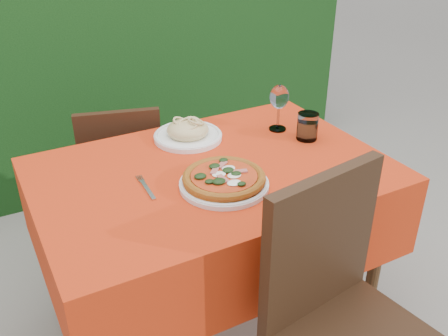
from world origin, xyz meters
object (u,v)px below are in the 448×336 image
chair_far (123,172)px  fork (148,190)px  wine_glass (279,99)px  pasta_plate (188,132)px  water_glass (307,128)px  pizza_plate (224,180)px  chair_near (341,308)px

chair_far → fork: bearing=96.5°
wine_glass → fork: wine_glass is taller
chair_far → pasta_plate: pasta_plate is taller
chair_far → water_glass: size_ratio=7.33×
chair_far → fork: size_ratio=4.34×
pizza_plate → pasta_plate: size_ratio=1.31×
chair_far → pizza_plate: (0.13, -0.76, 0.31)m
water_glass → pizza_plate: bearing=-160.1°
pasta_plate → water_glass: bearing=-28.6°
water_glass → pasta_plate: bearing=151.4°
chair_near → wine_glass: size_ratio=4.86×
water_glass → fork: 0.71m
chair_near → chair_far: chair_near is taller
pizza_plate → water_glass: 0.50m
pasta_plate → wine_glass: wine_glass is taller
pizza_plate → pasta_plate: 0.40m
pizza_plate → fork: (-0.24, 0.10, -0.02)m
pasta_plate → wine_glass: (0.37, -0.10, 0.11)m
chair_near → fork: 0.72m
pasta_plate → fork: bearing=-133.8°
chair_near → fork: chair_near is taller
pizza_plate → fork: size_ratio=1.94×
chair_near → pizza_plate: 0.55m
pizza_plate → pasta_plate: bearing=82.7°
pasta_plate → fork: 0.42m
pasta_plate → water_glass: 0.48m
chair_near → chair_far: 1.28m
chair_near → pasta_plate: 0.92m
chair_near → wine_glass: (0.29, 0.79, 0.34)m
chair_far → wine_glass: bearing=155.9°
pasta_plate → water_glass: size_ratio=2.49×
pizza_plate → wine_glass: (0.42, 0.30, 0.11)m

